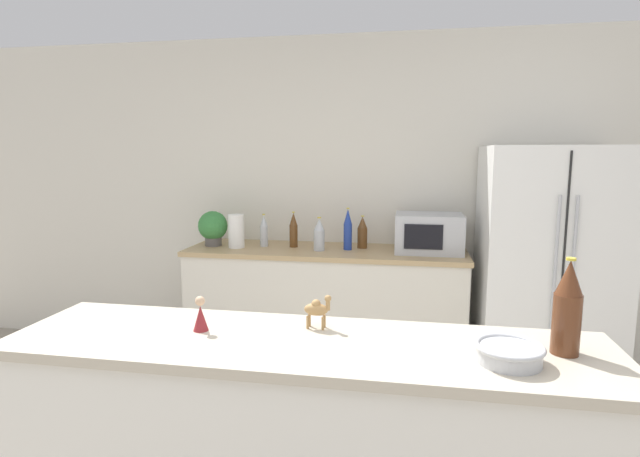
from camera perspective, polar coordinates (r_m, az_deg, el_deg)
The scene contains 15 objects.
wall_back at distance 4.01m, azimuth 5.05°, elevation 3.27°, with size 8.00×0.06×2.55m.
back_counter at distance 3.88m, azimuth 0.63°, elevation -9.09°, with size 2.09×0.63×0.93m.
refrigerator at distance 3.76m, azimuth 24.43°, elevation -4.41°, with size 0.88×0.76×1.69m.
potted_plant at distance 3.96m, azimuth -12.14°, elevation 0.16°, with size 0.23×0.23×0.27m.
paper_towel_roll at distance 3.85m, azimuth -9.55°, elevation -0.29°, with size 0.12×0.12×0.25m.
microwave at distance 3.71m, azimuth 12.33°, elevation -0.51°, with size 0.48×0.37×0.28m.
back_bottle_0 at distance 3.68m, azimuth -0.10°, elevation -0.71°, with size 0.08×0.08×0.25m.
back_bottle_1 at distance 3.82m, azimuth -3.04°, elevation -0.20°, with size 0.06×0.06×0.27m.
back_bottle_2 at distance 3.88m, azimuth -6.42°, elevation -0.28°, with size 0.06×0.06×0.25m.
back_bottle_3 at distance 3.71m, azimuth 3.20°, elevation -0.14°, with size 0.06×0.06×0.31m.
back_bottle_4 at distance 3.79m, azimuth 4.86°, elevation -0.47°, with size 0.08×0.08×0.25m.
wine_bottle at distance 1.75m, azimuth 26.43°, elevation -8.18°, with size 0.09×0.09×0.31m.
fruit_bowl at distance 1.64m, azimuth 20.81°, elevation -13.12°, with size 0.21×0.21×0.06m.
camel_figurine at distance 1.81m, azimuth -0.32°, elevation -9.14°, with size 0.10×0.05×0.13m.
wise_man_figurine_blue at distance 1.84m, azimuth -13.50°, elevation -9.68°, with size 0.05×0.05×0.13m.
Camera 1 is at (0.36, -1.24, 1.64)m, focal length 28.00 mm.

